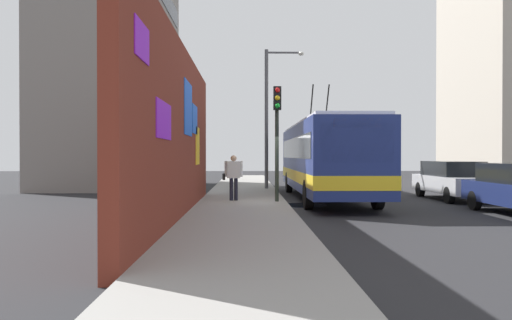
{
  "coord_description": "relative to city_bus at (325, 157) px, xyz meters",
  "views": [
    {
      "loc": [
        -17.88,
        1.44,
        1.83
      ],
      "look_at": [
        2.05,
        1.07,
        1.64
      ],
      "focal_mm": 34.98,
      "sensor_mm": 36.0,
      "label": 1
    }
  ],
  "objects": [
    {
      "name": "street_lamp",
      "position": [
        4.6,
        2.03,
        2.42
      ],
      "size": [
        0.44,
        1.98,
        7.02
      ],
      "color": "#4C4C51",
      "rests_on": "sidewalk_slab"
    },
    {
      "name": "pedestrian_midblock",
      "position": [
        -2.07,
        3.74,
        -0.63
      ],
      "size": [
        0.22,
        0.75,
        1.68
      ],
      "color": "#1E1E2D",
      "rests_on": "sidewalk_slab"
    },
    {
      "name": "building_far_left",
      "position": [
        8.46,
        11.0,
        5.03
      ],
      "size": [
        9.98,
        6.28,
        13.58
      ],
      "color": "gray",
      "rests_on": "ground_plane"
    },
    {
      "name": "city_bus",
      "position": [
        0.0,
        0.0,
        0.0
      ],
      "size": [
        12.03,
        2.63,
        4.93
      ],
      "color": "navy",
      "rests_on": "ground_plane"
    },
    {
      "name": "parked_car_silver",
      "position": [
        -0.27,
        -5.2,
        -0.92
      ],
      "size": [
        4.77,
        1.79,
        1.58
      ],
      "color": "#B7B7BC",
      "rests_on": "ground_plane"
    },
    {
      "name": "curbside_puddle",
      "position": [
        -2.4,
        1.2,
        -1.76
      ],
      "size": [
        1.75,
        1.75,
        0.0
      ],
      "primitive_type": "cylinder",
      "color": "black",
      "rests_on": "ground_plane"
    },
    {
      "name": "traffic_light",
      "position": [
        -2.6,
        2.15,
        1.2
      ],
      "size": [
        0.49,
        0.28,
        4.17
      ],
      "color": "#2D382D",
      "rests_on": "sidewalk_slab"
    },
    {
      "name": "sidewalk_slab",
      "position": [
        -2.67,
        3.4,
        -1.68
      ],
      "size": [
        48.0,
        3.2,
        0.15
      ],
      "primitive_type": "cube",
      "color": "gray",
      "rests_on": "ground_plane"
    },
    {
      "name": "ground_plane",
      "position": [
        -2.67,
        1.8,
        -1.76
      ],
      "size": [
        80.0,
        80.0,
        0.0
      ],
      "primitive_type": "plane",
      "color": "#232326"
    },
    {
      "name": "graffiti_wall",
      "position": [
        -6.4,
        5.15,
        0.7
      ],
      "size": [
        14.54,
        0.32,
        4.91
      ],
      "color": "maroon",
      "rests_on": "ground_plane"
    }
  ]
}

